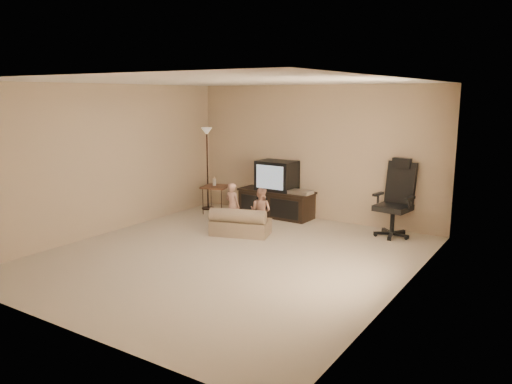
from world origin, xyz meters
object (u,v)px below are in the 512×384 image
Objects in this scene: toddler_left at (232,206)px; toddler_right at (261,211)px; tv_stand at (277,193)px; floor_lamp at (207,150)px; office_chair at (395,209)px; side_table at (216,187)px; child_sofa at (240,224)px.

toddler_left is 0.55m from toddler_right.
tv_stand is 1.84× the size of toddler_left.
tv_stand reaches higher than toddler_left.
toddler_right is (1.90, -0.98, -0.82)m from floor_lamp.
office_chair is 3.92m from floor_lamp.
toddler_right is (1.55, -0.79, -0.13)m from side_table.
floor_lamp is at bearing -169.66° from tv_stand.
toddler_left is (-0.16, -1.25, -0.04)m from tv_stand.
child_sofa is (-2.19, -1.36, -0.27)m from office_chair.
toddler_left is (1.35, -1.03, -0.80)m from floor_lamp.
tv_stand reaches higher than child_sofa.
tv_stand is at bearing 19.78° from side_table.
office_chair reaches higher than tv_stand.
toddler_left is at bearing -1.37° from toddler_right.
child_sofa is at bearing -82.22° from tv_stand.
office_chair is (2.34, -0.11, 0.02)m from tv_stand.
child_sofa is (1.31, -1.06, -0.34)m from side_table.
tv_stand is 1.26m from toddler_left.
toddler_right is (0.55, 0.05, -0.02)m from toddler_left.
side_table is (-1.15, -0.42, 0.08)m from tv_stand.
office_chair is 1.56× the size of toddler_left.
office_chair is 1.75× the size of side_table.
floor_lamp is (-3.85, -0.12, 0.75)m from office_chair.
toddler_right is (-1.95, -1.09, -0.07)m from office_chair.
office_chair is 1.64× the size of toddler_right.
toddler_left is (-2.50, -1.14, -0.05)m from office_chair.
child_sofa is at bearing 41.80° from toddler_right.
office_chair is at bearing 14.24° from child_sofa.
floor_lamp is 2.02× the size of toddler_left.
side_table is at bearing -33.52° from toddler_left.
side_table is at bearing -28.44° from floor_lamp.
toddler_left is (1.00, -0.84, -0.11)m from side_table.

